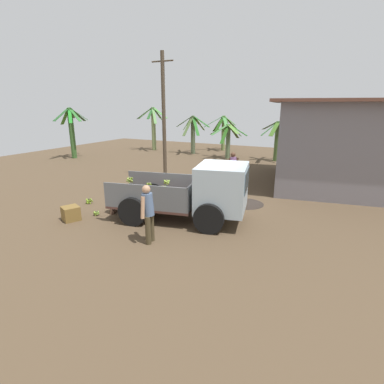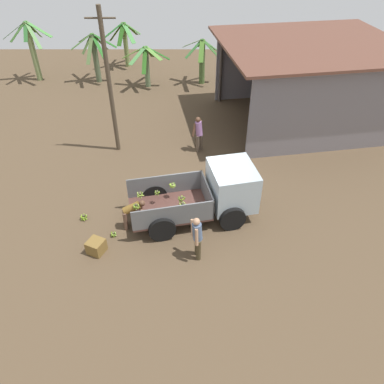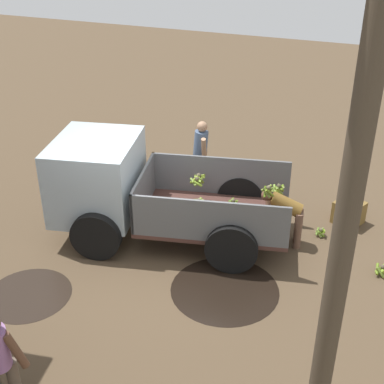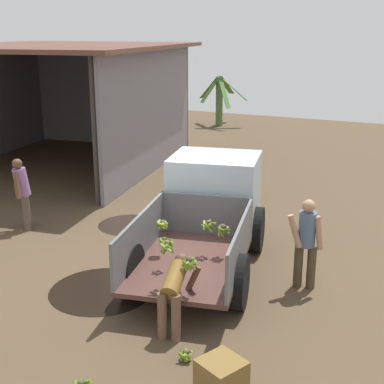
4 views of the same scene
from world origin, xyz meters
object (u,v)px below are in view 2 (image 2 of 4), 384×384
object	(u,v)px
utility_pole	(109,84)
banana_bunch_on_ground_0	(84,217)
cargo_truck	(218,191)
banana_bunch_on_ground_1	(113,234)
wooden_crate_0	(96,246)
person_foreground_visitor	(197,236)
person_worker_loading	(132,212)
person_bystander_near_shed	(199,132)

from	to	relation	value
utility_pole	banana_bunch_on_ground_0	world-z (taller)	utility_pole
cargo_truck	banana_bunch_on_ground_1	xyz separation A→B (m)	(-3.56, -1.21, -0.90)
utility_pole	wooden_crate_0	size ratio (longest dim) A/B	12.03
person_foreground_visitor	banana_bunch_on_ground_0	size ratio (longest dim) A/B	6.39
cargo_truck	wooden_crate_0	xyz separation A→B (m)	(-3.98, -1.91, -0.77)
banana_bunch_on_ground_0	wooden_crate_0	world-z (taller)	wooden_crate_0
wooden_crate_0	cargo_truck	bearing A→B (deg)	25.63
banana_bunch_on_ground_1	wooden_crate_0	bearing A→B (deg)	-121.15
person_worker_loading	person_bystander_near_shed	distance (m)	5.51
cargo_truck	banana_bunch_on_ground_1	distance (m)	3.87
banana_bunch_on_ground_0	utility_pole	bearing A→B (deg)	84.04
person_bystander_near_shed	person_foreground_visitor	bearing A→B (deg)	130.56
person_foreground_visitor	banana_bunch_on_ground_0	distance (m)	4.42
banana_bunch_on_ground_1	wooden_crate_0	distance (m)	0.82
person_foreground_visitor	wooden_crate_0	size ratio (longest dim) A/B	3.24
utility_pole	person_bystander_near_shed	bearing A→B (deg)	-1.40
banana_bunch_on_ground_1	person_foreground_visitor	bearing A→B (deg)	-17.87
person_worker_loading	banana_bunch_on_ground_0	world-z (taller)	person_worker_loading
cargo_truck	person_bystander_near_shed	bearing A→B (deg)	85.97
utility_pole	banana_bunch_on_ground_1	bearing A→B (deg)	-82.87
person_bystander_near_shed	banana_bunch_on_ground_0	bearing A→B (deg)	90.14
person_foreground_visitor	wooden_crate_0	distance (m)	3.30
cargo_truck	person_bystander_near_shed	xyz separation A→B (m)	(-0.62, 4.26, -0.10)
banana_bunch_on_ground_0	person_bystander_near_shed	bearing A→B (deg)	48.31
person_bystander_near_shed	banana_bunch_on_ground_0	xyz separation A→B (m)	(-4.13, -4.64, -0.79)
utility_pole	wooden_crate_0	distance (m)	6.88
person_foreground_visitor	utility_pole	bearing A→B (deg)	-72.70
person_worker_loading	banana_bunch_on_ground_1	xyz separation A→B (m)	(-0.61, -0.49, -0.58)
person_foreground_visitor	person_bystander_near_shed	world-z (taller)	same
wooden_crate_0	utility_pole	bearing A→B (deg)	92.51
wooden_crate_0	person_worker_loading	bearing A→B (deg)	49.00
person_foreground_visitor	person_worker_loading	bearing A→B (deg)	-43.50
banana_bunch_on_ground_0	wooden_crate_0	bearing A→B (deg)	-63.41
person_bystander_near_shed	utility_pole	bearing A→B (deg)	40.43
person_bystander_near_shed	wooden_crate_0	distance (m)	7.06
person_foreground_visitor	person_worker_loading	size ratio (longest dim) A/B	1.49
person_foreground_visitor	person_bystander_near_shed	xyz separation A→B (m)	(0.14, 6.38, 0.00)
cargo_truck	utility_pole	distance (m)	6.43
cargo_truck	person_worker_loading	size ratio (longest dim) A/B	4.23
person_bystander_near_shed	cargo_truck	bearing A→B (deg)	140.09
person_foreground_visitor	banana_bunch_on_ground_1	size ratio (longest dim) A/B	7.94
cargo_truck	utility_pole	size ratio (longest dim) A/B	0.76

